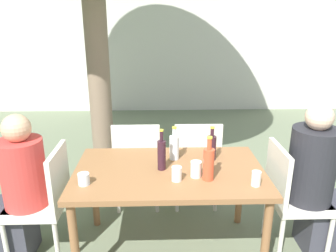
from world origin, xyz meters
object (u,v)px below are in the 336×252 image
(person_seated_0, at_px, (15,196))
(person_seated_1, at_px, (319,188))
(patio_chair_0, at_px, (46,197))
(drinking_glass_3, at_px, (84,179))
(water_bottle_3, at_px, (174,147))
(patio_chair_2, at_px, (137,160))
(patio_chair_3, at_px, (196,159))
(drinking_glass_2, at_px, (177,174))
(drinking_glass_1, at_px, (256,179))
(soda_bottle_2, at_px, (209,163))
(dining_table_front, at_px, (169,179))
(patio_chair_1, at_px, (289,193))
(wine_bottle_1, at_px, (212,147))
(drinking_glass_0, at_px, (196,169))
(wine_bottle_0, at_px, (162,154))

(person_seated_0, relative_size, person_seated_1, 0.95)
(patio_chair_0, xyz_separation_m, person_seated_1, (2.14, -0.00, 0.04))
(person_seated_1, height_order, drinking_glass_3, person_seated_1)
(person_seated_0, relative_size, drinking_glass_3, 14.54)
(water_bottle_3, relative_size, drinking_glass_3, 3.38)
(patio_chair_2, xyz_separation_m, patio_chair_3, (0.58, 0.00, 0.00))
(patio_chair_2, xyz_separation_m, drinking_glass_2, (0.34, -0.84, 0.27))
(patio_chair_2, bearing_deg, patio_chair_0, 45.03)
(water_bottle_3, bearing_deg, drinking_glass_3, -148.03)
(drinking_glass_1, xyz_separation_m, drinking_glass_2, (-0.54, 0.09, -0.00))
(patio_chair_3, distance_m, soda_bottle_2, 0.90)
(patio_chair_2, xyz_separation_m, water_bottle_3, (0.34, -0.47, 0.33))
(dining_table_front, relative_size, patio_chair_1, 1.58)
(patio_chair_3, height_order, drinking_glass_1, patio_chair_3)
(soda_bottle_2, bearing_deg, wine_bottle_1, 77.51)
(patio_chair_0, distance_m, drinking_glass_0, 1.19)
(patio_chair_1, height_order, water_bottle_3, water_bottle_3)
(person_seated_1, distance_m, drinking_glass_2, 1.17)
(patio_chair_3, relative_size, drinking_glass_2, 8.79)
(patio_chair_0, distance_m, wine_bottle_0, 0.96)
(dining_table_front, relative_size, drinking_glass_1, 13.78)
(patio_chair_0, bearing_deg, patio_chair_3, 118.19)
(patio_chair_1, distance_m, patio_chair_3, 0.94)
(wine_bottle_1, bearing_deg, wine_bottle_0, -157.79)
(water_bottle_3, bearing_deg, patio_chair_1, -12.22)
(patio_chair_1, height_order, person_seated_0, person_seated_0)
(patio_chair_1, bearing_deg, drinking_glass_3, 97.61)
(dining_table_front, relative_size, patio_chair_0, 1.58)
(patio_chair_0, relative_size, person_seated_0, 0.77)
(patio_chair_1, relative_size, person_seated_0, 0.77)
(drinking_glass_0, height_order, drinking_glass_1, drinking_glass_0)
(patio_chair_0, bearing_deg, drinking_glass_3, 59.59)
(water_bottle_3, bearing_deg, wine_bottle_0, -119.36)
(patio_chair_2, relative_size, drinking_glass_2, 8.79)
(patio_chair_3, distance_m, drinking_glass_3, 1.28)
(drinking_glass_0, xyz_separation_m, drinking_glass_2, (-0.14, -0.05, -0.01))
(soda_bottle_2, bearing_deg, drinking_glass_2, -178.14)
(patio_chair_0, bearing_deg, wine_bottle_1, 97.75)
(dining_table_front, xyz_separation_m, water_bottle_3, (0.05, 0.20, 0.19))
(patio_chair_2, distance_m, drinking_glass_3, 0.97)
(drinking_glass_3, bearing_deg, wine_bottle_0, 21.99)
(drinking_glass_1, bearing_deg, drinking_glass_0, 160.35)
(patio_chair_1, relative_size, drinking_glass_1, 8.73)
(drinking_glass_0, bearing_deg, wine_bottle_1, 61.76)
(patio_chair_1, height_order, soda_bottle_2, soda_bottle_2)
(person_seated_0, xyz_separation_m, soda_bottle_2, (1.47, -0.16, 0.34))
(wine_bottle_1, bearing_deg, patio_chair_0, -172.25)
(patio_chair_1, bearing_deg, drinking_glass_2, 100.62)
(patio_chair_0, relative_size, patio_chair_3, 1.00)
(drinking_glass_0, bearing_deg, wine_bottle_0, 152.63)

